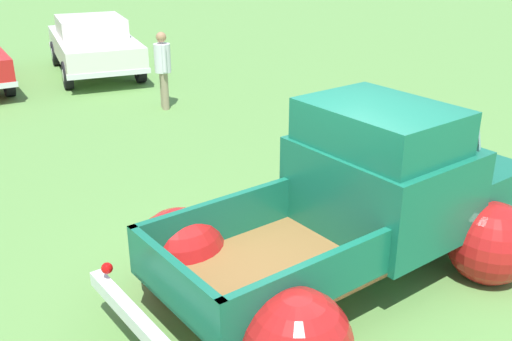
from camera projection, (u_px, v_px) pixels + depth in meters
ground_plane at (333, 284)px, 6.36m from camera, size 80.00×80.00×0.00m
vintage_pickup_truck at (363, 212)px, 6.29m from camera, size 4.83×3.26×1.96m
show_car_1 at (93, 43)px, 15.30m from camera, size 2.40×4.65×1.43m
spectator_1 at (163, 66)px, 12.20m from camera, size 0.40×0.54×1.61m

